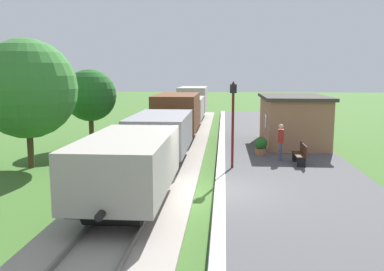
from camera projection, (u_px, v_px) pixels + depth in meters
name	position (u px, v px, depth m)	size (l,w,h in m)	color
ground_plane	(209.00, 196.00, 14.43)	(160.00, 160.00, 0.00)	#3D6628
platform_slab	(301.00, 195.00, 14.16)	(6.00, 60.00, 0.25)	#4C4C4F
platform_edge_stripe	(220.00, 190.00, 14.36)	(0.36, 60.00, 0.01)	silver
track_ballast	(141.00, 193.00, 14.60)	(3.80, 60.00, 0.12)	#9E9389
rail_near	(161.00, 190.00, 14.53)	(0.07, 60.00, 0.14)	slate
rail_far	(121.00, 189.00, 14.64)	(0.07, 60.00, 0.14)	slate
freight_train	(178.00, 117.00, 26.25)	(2.50, 32.60, 2.72)	gray
station_hut	(293.00, 120.00, 23.34)	(3.50, 5.80, 2.78)	#9E6B4C
bench_near_hut	(301.00, 154.00, 18.33)	(0.42, 1.50, 0.91)	#422819
person_waiting	(281.00, 141.00, 19.00)	(0.27, 0.40, 1.71)	#474C66
potted_planter	(261.00, 146.00, 20.35)	(0.64, 0.64, 0.92)	#9E6642
lamp_post_near	(233.00, 108.00, 17.33)	(0.28, 0.28, 3.70)	#591414
tree_trackside_mid	(27.00, 89.00, 18.28)	(4.43, 4.43, 5.80)	#4C3823
tree_trackside_far	(90.00, 95.00, 23.63)	(2.99, 2.99, 4.51)	#4C3823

